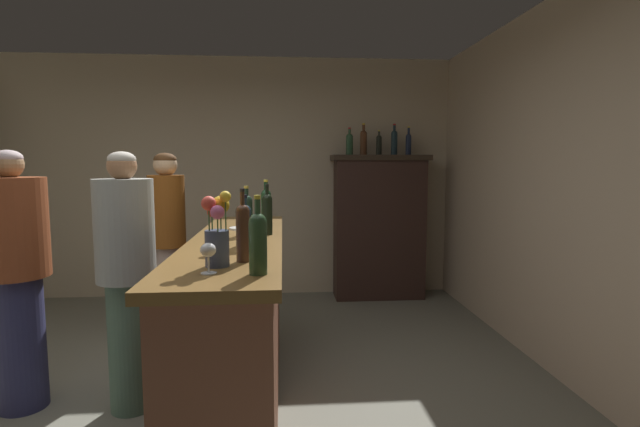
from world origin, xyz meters
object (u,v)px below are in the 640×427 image
object	(u,v)px
patron_near_entrance	(126,271)
wine_glass_rear	(208,252)
display_cabinet	(379,224)
flower_arrangement	(217,231)
wine_glass_spare	(216,236)
wine_bottle_merlot	(243,230)
wine_bottle_riesling	(266,206)
patron_tall	(15,271)
display_bottle_left	(349,143)
display_bottle_midleft	(363,141)
wine_bottle_rose	(245,223)
display_bottle_midright	(394,141)
wine_bottle_pinot	(258,240)
wine_glass_front	(244,228)
wine_bottle_syrah	(267,212)
cheese_plate	(241,228)
wine_glass_mid	(241,211)
wine_bottle_malbec	(247,213)
display_bottle_center	(379,144)
display_bottle_right	(408,143)
bar_counter	(238,323)
patron_in_navy	(168,236)

from	to	relation	value
patron_near_entrance	wine_glass_rear	bearing A→B (deg)	-39.46
display_cabinet	flower_arrangement	bearing A→B (deg)	-113.48
display_cabinet	wine_glass_rear	bearing A→B (deg)	-112.88
wine_glass_spare	wine_bottle_merlot	bearing A→B (deg)	-54.32
wine_bottle_riesling	patron_tall	xyz separation A→B (m)	(-1.51, -0.46, -0.35)
display_cabinet	display_bottle_left	distance (m)	0.97
display_cabinet	wine_glass_rear	world-z (taller)	display_cabinet
wine_bottle_merlot	wine_glass_rear	world-z (taller)	wine_bottle_merlot
display_cabinet	display_bottle_left	size ratio (longest dim) A/B	5.38
display_bottle_midleft	patron_tall	bearing A→B (deg)	-138.00
wine_bottle_rose	wine_glass_spare	bearing A→B (deg)	-117.09
wine_glass_rear	display_bottle_midright	bearing A→B (deg)	64.81
wine_bottle_pinot	wine_glass_front	size ratio (longest dim) A/B	2.13
display_cabinet	wine_bottle_syrah	bearing A→B (deg)	-117.97
display_bottle_midleft	cheese_plate	bearing A→B (deg)	-121.30
wine_glass_mid	patron_near_entrance	bearing A→B (deg)	-135.61
wine_glass_spare	display_bottle_midright	size ratio (longest dim) A/B	0.37
wine_bottle_riesling	display_bottle_midleft	size ratio (longest dim) A/B	0.97
wine_bottle_malbec	display_bottle_midleft	bearing A→B (deg)	62.96
wine_glass_front	display_bottle_center	bearing A→B (deg)	65.08
wine_bottle_merlot	display_bottle_left	xyz separation A→B (m)	(0.93, 3.08, 0.53)
wine_glass_front	wine_glass_rear	world-z (taller)	wine_glass_front
cheese_plate	display_bottle_right	world-z (taller)	display_bottle_right
wine_bottle_merlot	wine_bottle_rose	distance (m)	0.46
wine_bottle_merlot	wine_glass_spare	size ratio (longest dim) A/B	2.69
display_cabinet	display_bottle_midright	xyz separation A→B (m)	(0.16, 0.00, 0.93)
wine_bottle_riesling	patron_near_entrance	world-z (taller)	patron_near_entrance
display_bottle_left	display_bottle_midleft	xyz separation A→B (m)	(0.16, 0.00, 0.02)
wine_glass_front	wine_glass_mid	bearing A→B (deg)	96.03
wine_bottle_syrah	display_bottle_left	size ratio (longest dim) A/B	1.07
bar_counter	wine_bottle_riesling	size ratio (longest dim) A/B	7.14
wine_bottle_malbec	wine_bottle_syrah	world-z (taller)	wine_bottle_syrah
patron_near_entrance	display_bottle_midright	bearing A→B (deg)	63.58
wine_glass_rear	display_bottle_right	world-z (taller)	display_bottle_right
display_bottle_center	patron_tall	bearing A→B (deg)	-139.89
wine_glass_rear	display_bottle_center	distance (m)	3.63
bar_counter	wine_bottle_syrah	bearing A→B (deg)	38.43
wine_bottle_malbec	display_bottle_center	xyz separation A→B (m)	(1.31, 2.22, 0.53)
wine_bottle_pinot	display_bottle_midleft	world-z (taller)	display_bottle_midleft
patron_in_navy	display_bottle_left	bearing A→B (deg)	103.74
cheese_plate	wine_glass_mid	bearing A→B (deg)	95.26
wine_bottle_riesling	display_cabinet	bearing A→B (deg)	56.50
wine_bottle_merlot	wine_glass_mid	world-z (taller)	wine_bottle_merlot
bar_counter	cheese_plate	xyz separation A→B (m)	(-0.01, 0.42, 0.54)
wine_bottle_merlot	wine_bottle_syrah	size ratio (longest dim) A/B	1.06
bar_counter	patron_tall	world-z (taller)	patron_tall
display_bottle_midleft	patron_in_navy	distance (m)	2.37
wine_glass_rear	wine_bottle_rose	bearing A→B (deg)	81.84
wine_glass_spare	patron_near_entrance	bearing A→B (deg)	140.13
display_bottle_center	display_bottle_right	bearing A→B (deg)	0.00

